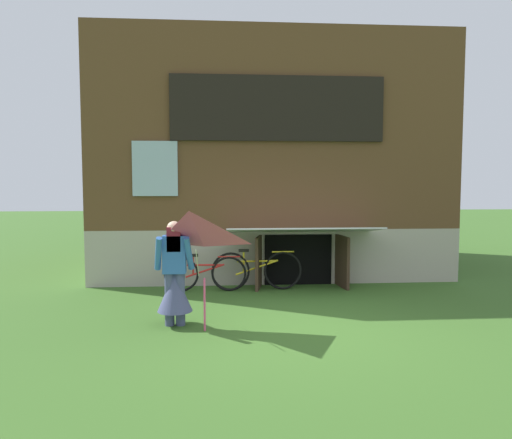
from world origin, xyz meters
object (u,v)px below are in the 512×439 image
kite (189,246)px  bicycle_red (205,273)px  bicycle_yellow (257,270)px  person (175,282)px

kite → bicycle_red: bearing=87.8°
kite → bicycle_red: size_ratio=0.98×
bicycle_yellow → bicycle_red: bearing=179.7°
bicycle_yellow → kite: bearing=-113.6°
person → bicycle_red: (0.37, 2.22, -0.30)m
bicycle_red → kite: bearing=-90.2°
kite → bicycle_yellow: 3.20m
kite → bicycle_yellow: bearing=68.5°
kite → bicycle_yellow: (1.13, 2.86, -0.88)m
kite → bicycle_red: 2.98m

